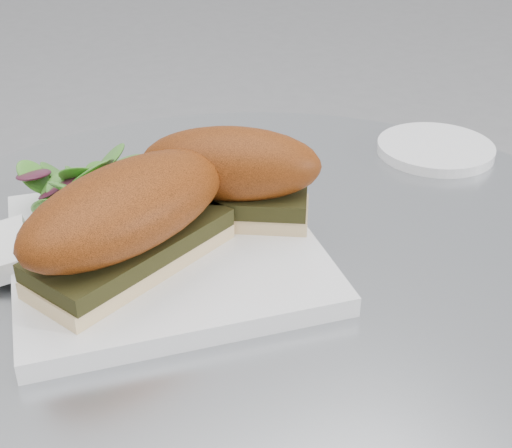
{
  "coord_description": "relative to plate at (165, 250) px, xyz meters",
  "views": [
    {
      "loc": [
        -0.22,
        -0.4,
        1.04
      ],
      "look_at": [
        0.01,
        0.02,
        0.77
      ],
      "focal_mm": 50.0,
      "sensor_mm": 36.0,
      "label": 1
    }
  ],
  "objects": [
    {
      "name": "sandwich_right",
      "position": [
        0.06,
        0.01,
        0.05
      ],
      "size": [
        0.16,
        0.13,
        0.08
      ],
      "rotation": [
        0.0,
        0.0,
        -0.57
      ],
      "color": "#F9E09C",
      "rests_on": "plate"
    },
    {
      "name": "plate",
      "position": [
        0.0,
        0.0,
        0.0
      ],
      "size": [
        0.27,
        0.27,
        0.02
      ],
      "primitive_type": "cube",
      "rotation": [
        0.0,
        0.0,
        -0.18
      ],
      "color": "white",
      "rests_on": "table"
    },
    {
      "name": "sandwich_left",
      "position": [
        -0.03,
        -0.02,
        0.05
      ],
      "size": [
        0.2,
        0.15,
        0.08
      ],
      "rotation": [
        0.0,
        0.0,
        0.41
      ],
      "color": "#F9E09C",
      "rests_on": "plate"
    },
    {
      "name": "saucer",
      "position": [
        0.33,
        0.06,
        -0.0
      ],
      "size": [
        0.12,
        0.12,
        0.01
      ],
      "primitive_type": "cylinder",
      "color": "white",
      "rests_on": "table"
    },
    {
      "name": "salad",
      "position": [
        -0.04,
        0.07,
        0.03
      ],
      "size": [
        0.1,
        0.1,
        0.05
      ],
      "primitive_type": null,
      "color": "#47912F",
      "rests_on": "plate"
    }
  ]
}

